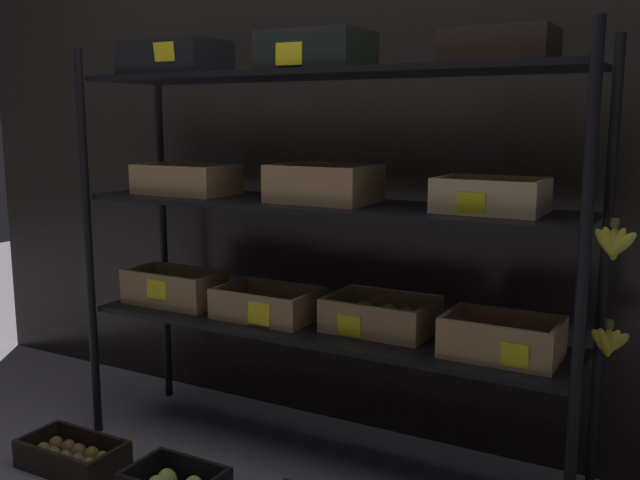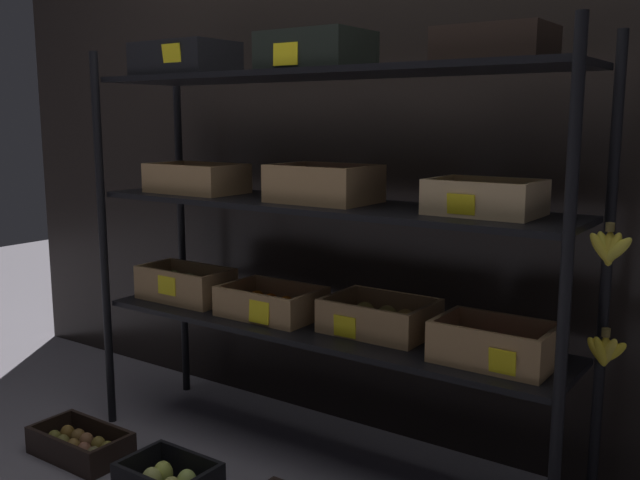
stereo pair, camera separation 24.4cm
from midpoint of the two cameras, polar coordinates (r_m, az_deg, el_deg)
The scene contains 4 objects.
ground_plane at distance 2.70m, azimuth -2.71°, elevation -17.30°, with size 10.00×10.00×0.00m, color slate.
storefront_wall at distance 2.76m, azimuth 1.65°, elevation 9.49°, with size 4.19×0.12×2.43m, color black.
display_rack at distance 2.42m, azimuth -2.84°, elevation 2.63°, with size 1.91×0.45×1.50m.
crate_ground_kiwi at distance 2.81m, azimuth -21.72°, elevation -15.92°, with size 0.38×0.21×0.10m.
Camera 1 is at (1.17, -2.10, 1.23)m, focal length 39.87 mm.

